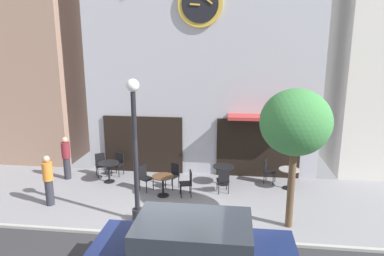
{
  "coord_description": "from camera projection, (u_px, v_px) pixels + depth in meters",
  "views": [
    {
      "loc": [
        1.44,
        -8.31,
        5.08
      ],
      "look_at": [
        0.12,
        2.47,
        2.48
      ],
      "focal_mm": 32.7,
      "sensor_mm": 36.0,
      "label": 1
    }
  ],
  "objects": [
    {
      "name": "clock_building",
      "position": [
        203.0,
        18.0,
        13.81
      ],
      "size": [
        9.15,
        3.53,
        11.81
      ],
      "color": "#B2B2BC",
      "rests_on": "ground_plane"
    },
    {
      "name": "cafe_table_leftmost",
      "position": [
        223.0,
        171.0,
        12.91
      ],
      "size": [
        0.79,
        0.79,
        0.72
      ],
      "color": "black",
      "rests_on": "ground_plane"
    },
    {
      "name": "pedestrian_orange",
      "position": [
        48.0,
        180.0,
        11.18
      ],
      "size": [
        0.41,
        0.41,
        1.67
      ],
      "color": "#2D2D38",
      "rests_on": "ground_plane"
    },
    {
      "name": "street_lamp",
      "position": [
        135.0,
        152.0,
        9.88
      ],
      "size": [
        0.36,
        0.36,
        4.19
      ],
      "color": "black",
      "rests_on": "ground_plane"
    },
    {
      "name": "cafe_chair_near_lamp",
      "position": [
        101.0,
        163.0,
        13.79
      ],
      "size": [
        0.55,
        0.55,
        0.9
      ],
      "color": "black",
      "rests_on": "ground_plane"
    },
    {
      "name": "cafe_table_near_curb",
      "position": [
        163.0,
        182.0,
        11.92
      ],
      "size": [
        0.73,
        0.73,
        0.73
      ],
      "color": "black",
      "rests_on": "ground_plane"
    },
    {
      "name": "cafe_chair_left_end",
      "position": [
        174.0,
        174.0,
        12.65
      ],
      "size": [
        0.55,
        0.55,
        0.9
      ],
      "color": "black",
      "rests_on": "ground_plane"
    },
    {
      "name": "cafe_chair_outer",
      "position": [
        268.0,
        169.0,
        13.07
      ],
      "size": [
        0.51,
        0.51,
        0.9
      ],
      "color": "black",
      "rests_on": "ground_plane"
    },
    {
      "name": "cafe_chair_right_end",
      "position": [
        144.0,
        176.0,
        12.42
      ],
      "size": [
        0.55,
        0.55,
        0.9
      ],
      "color": "black",
      "rests_on": "ground_plane"
    },
    {
      "name": "cafe_chair_curbside",
      "position": [
        118.0,
        162.0,
        13.89
      ],
      "size": [
        0.49,
        0.49,
        0.9
      ],
      "color": "black",
      "rests_on": "ground_plane"
    },
    {
      "name": "cafe_table_near_door",
      "position": [
        109.0,
        168.0,
        13.13
      ],
      "size": [
        0.79,
        0.79,
        0.77
      ],
      "color": "black",
      "rests_on": "ground_plane"
    },
    {
      "name": "pedestrian_maroon",
      "position": [
        66.0,
        157.0,
        13.4
      ],
      "size": [
        0.43,
        0.43,
        1.67
      ],
      "color": "#2D2D38",
      "rests_on": "ground_plane"
    },
    {
      "name": "cafe_chair_corner",
      "position": [
        223.0,
        179.0,
        12.14
      ],
      "size": [
        0.48,
        0.48,
        0.9
      ],
      "color": "black",
      "rests_on": "ground_plane"
    },
    {
      "name": "cafe_table_center_left",
      "position": [
        289.0,
        175.0,
        12.54
      ],
      "size": [
        0.73,
        0.73,
        0.74
      ],
      "color": "black",
      "rests_on": "ground_plane"
    },
    {
      "name": "street_tree",
      "position": [
        296.0,
        123.0,
        9.33
      ],
      "size": [
        1.91,
        1.72,
        3.96
      ],
      "color": "brown",
      "rests_on": "ground_plane"
    },
    {
      "name": "parked_car_navy",
      "position": [
        193.0,
        255.0,
        7.36
      ],
      "size": [
        4.3,
        2.03,
        1.55
      ],
      "color": "navy",
      "rests_on": "ground_plane"
    },
    {
      "name": "cafe_chair_facing_street",
      "position": [
        188.0,
        181.0,
        11.93
      ],
      "size": [
        0.48,
        0.48,
        0.9
      ],
      "color": "black",
      "rests_on": "ground_plane"
    }
  ]
}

